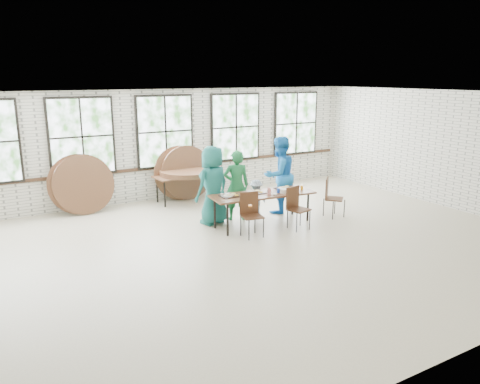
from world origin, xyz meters
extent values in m
plane|color=beige|center=(0.00, 0.00, 0.00)|extent=(12.00, 12.00, 0.00)
plane|color=white|center=(0.00, 0.00, 3.00)|extent=(12.00, 12.00, 0.00)
plane|color=silver|center=(0.00, 4.50, 1.50)|extent=(12.00, 0.00, 12.00)
plane|color=silver|center=(0.00, -4.50, 1.50)|extent=(12.00, 0.00, 12.00)
plane|color=silver|center=(6.00, 0.00, 1.50)|extent=(0.00, 9.00, 9.00)
cube|color=#422819|center=(0.00, 4.47, 0.90)|extent=(11.80, 0.05, 0.08)
cube|color=black|center=(-2.20, 4.44, 1.88)|extent=(1.62, 0.05, 1.97)
cube|color=white|center=(-2.20, 4.41, 1.88)|extent=(1.50, 0.01, 1.85)
cube|color=black|center=(0.00, 4.44, 1.88)|extent=(1.62, 0.05, 1.97)
cube|color=white|center=(0.00, 4.41, 1.88)|extent=(1.50, 0.01, 1.85)
cube|color=black|center=(2.20, 4.44, 1.88)|extent=(1.62, 0.05, 1.97)
cube|color=white|center=(2.20, 4.41, 1.88)|extent=(1.50, 0.01, 1.85)
cube|color=black|center=(4.40, 4.44, 1.88)|extent=(1.62, 0.05, 1.97)
cube|color=white|center=(4.40, 4.41, 1.88)|extent=(1.50, 0.01, 1.85)
cube|color=brown|center=(1.01, 1.10, 0.72)|extent=(2.47, 1.03, 0.04)
cylinder|color=black|center=(-0.07, 0.80, 0.35)|extent=(0.05, 0.05, 0.70)
cylinder|color=black|center=(-0.07, 1.40, 0.35)|extent=(0.05, 0.05, 0.70)
cylinder|color=black|center=(2.09, 0.80, 0.35)|extent=(0.05, 0.05, 0.70)
cylinder|color=black|center=(2.09, 1.40, 0.35)|extent=(0.05, 0.05, 0.70)
cube|color=#492A18|center=(0.35, 0.50, 0.45)|extent=(0.49, 0.47, 0.03)
cube|color=#492A18|center=(0.39, 0.68, 0.70)|extent=(0.42, 0.11, 0.50)
cylinder|color=black|center=(0.17, 0.33, 0.22)|extent=(0.02, 0.02, 0.44)
cylinder|color=black|center=(0.17, 0.67, 0.22)|extent=(0.02, 0.02, 0.44)
cylinder|color=black|center=(0.53, 0.33, 0.22)|extent=(0.02, 0.02, 0.44)
cylinder|color=black|center=(0.53, 0.67, 0.22)|extent=(0.02, 0.02, 0.44)
cube|color=#492A18|center=(1.52, 0.41, 0.45)|extent=(0.50, 0.49, 0.03)
cube|color=#492A18|center=(1.48, 0.60, 0.70)|extent=(0.42, 0.13, 0.50)
cylinder|color=black|center=(1.34, 0.24, 0.22)|extent=(0.02, 0.02, 0.44)
cylinder|color=black|center=(1.34, 0.58, 0.22)|extent=(0.02, 0.02, 0.44)
cylinder|color=black|center=(1.70, 0.24, 0.22)|extent=(0.02, 0.02, 0.44)
cylinder|color=black|center=(1.70, 0.58, 0.22)|extent=(0.02, 0.02, 0.44)
cube|color=#492A18|center=(2.84, 0.74, 0.45)|extent=(0.58, 0.58, 0.03)
cube|color=#492A18|center=(2.71, 0.88, 0.70)|extent=(0.32, 0.31, 0.50)
cylinder|color=black|center=(2.66, 0.57, 0.22)|extent=(0.02, 0.02, 0.44)
cylinder|color=black|center=(2.66, 0.91, 0.22)|extent=(0.02, 0.02, 0.44)
cylinder|color=black|center=(3.02, 0.57, 0.22)|extent=(0.02, 0.02, 0.44)
cylinder|color=black|center=(3.02, 0.91, 0.22)|extent=(0.02, 0.02, 0.44)
imported|color=#1C6C68|center=(0.07, 1.75, 0.91)|extent=(1.01, 0.80, 1.82)
imported|color=#1D6F3A|center=(0.69, 1.75, 0.83)|extent=(0.71, 0.58, 1.67)
imported|color=#152843|center=(1.24, 1.75, 0.45)|extent=(0.62, 0.39, 0.91)
imported|color=blue|center=(1.91, 1.75, 0.95)|extent=(1.03, 0.87, 1.91)
cube|color=brown|center=(0.38, 3.89, 0.72)|extent=(1.85, 0.87, 0.04)
cylinder|color=black|center=(-0.40, 3.62, 0.35)|extent=(0.04, 0.04, 0.70)
cylinder|color=black|center=(-0.40, 4.17, 0.35)|extent=(0.04, 0.04, 0.70)
cylinder|color=black|center=(1.16, 3.62, 0.35)|extent=(0.04, 0.04, 0.70)
cylinder|color=black|center=(1.16, 4.17, 0.35)|extent=(0.04, 0.04, 0.70)
cube|color=black|center=(0.24, 1.24, 0.75)|extent=(0.44, 0.33, 0.02)
cube|color=black|center=(0.86, 1.21, 0.75)|extent=(0.44, 0.33, 0.02)
cube|color=black|center=(1.72, 1.23, 0.75)|extent=(0.44, 0.33, 0.02)
cylinder|color=black|center=(0.61, 0.93, 0.79)|extent=(0.09, 0.09, 0.09)
cube|color=red|center=(1.08, 0.94, 0.80)|extent=(0.06, 0.06, 0.11)
cylinder|color=blue|center=(1.34, 0.96, 0.79)|extent=(0.07, 0.07, 0.10)
cylinder|color=orange|center=(1.99, 0.93, 0.80)|extent=(0.07, 0.07, 0.11)
cylinder|color=white|center=(1.43, 0.88, 0.79)|extent=(0.17, 0.17, 0.10)
ellipsoid|color=white|center=(0.50, 0.90, 0.76)|extent=(0.11, 0.11, 0.05)
ellipsoid|color=white|center=(1.15, 0.82, 0.76)|extent=(0.11, 0.11, 0.05)
ellipsoid|color=white|center=(1.61, 1.01, 0.76)|extent=(0.11, 0.11, 0.05)
cylinder|color=brown|center=(0.38, 3.89, 0.76)|extent=(1.50, 1.50, 0.04)
cylinder|color=brown|center=(0.38, 3.89, 0.80)|extent=(1.50, 1.50, 0.04)
cylinder|color=brown|center=(0.38, 3.89, 0.85)|extent=(1.50, 1.50, 0.04)
cylinder|color=brown|center=(-2.42, 4.19, 0.73)|extent=(1.50, 0.38, 1.47)
cylinder|color=brown|center=(-2.32, 4.09, 0.74)|extent=(1.50, 0.39, 1.47)
cylinder|color=brown|center=(0.29, 4.19, 0.73)|extent=(1.50, 0.32, 1.48)
cylinder|color=brown|center=(0.46, 4.09, 0.73)|extent=(1.50, 0.26, 1.49)
camera|label=1|loc=(-4.64, -7.56, 3.35)|focal=35.00mm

